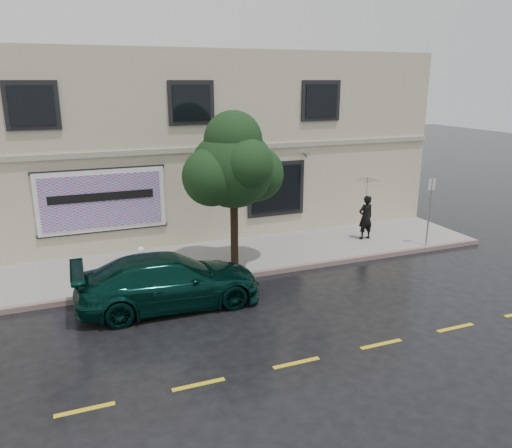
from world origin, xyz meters
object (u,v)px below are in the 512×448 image
object	(u,v)px
pedestrian	(366,217)
fire_hydrant	(141,259)
street_tree	(234,169)
car	(169,281)

from	to	relation	value
pedestrian	fire_hydrant	world-z (taller)	pedestrian
pedestrian	street_tree	world-z (taller)	street_tree
pedestrian	street_tree	bearing A→B (deg)	6.05
pedestrian	street_tree	distance (m)	6.10
car	fire_hydrant	xyz separation A→B (m)	(-0.36, 2.52, -0.19)
car	fire_hydrant	bearing A→B (deg)	9.42
street_tree	pedestrian	bearing A→B (deg)	9.83
car	pedestrian	distance (m)	8.51
pedestrian	fire_hydrant	bearing A→B (deg)	-2.10
pedestrian	street_tree	xyz separation A→B (m)	(-5.55, -0.96, 2.35)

